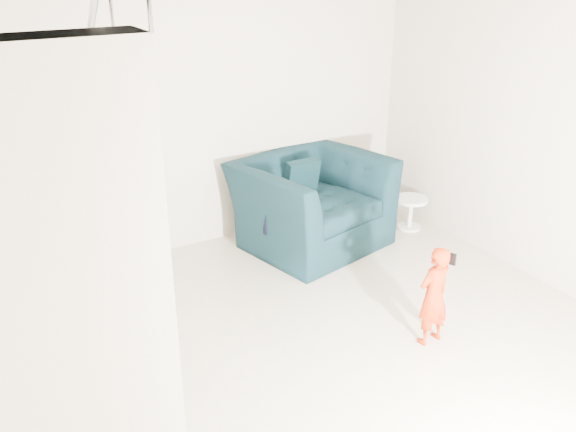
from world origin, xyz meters
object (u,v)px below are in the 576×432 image
object	(u,v)px
armchair	(312,203)
staircase	(47,305)
toddler	(434,296)
side_table	(411,208)

from	to	relation	value
armchair	staircase	distance (m)	3.39
toddler	staircase	xyz separation A→B (m)	(-2.83, 0.53, 0.51)
armchair	toddler	size ratio (longest dim) A/B	1.70
toddler	side_table	bearing A→B (deg)	-130.71
toddler	staircase	world-z (taller)	staircase
toddler	staircase	size ratio (longest dim) A/B	0.24
side_table	toddler	bearing A→B (deg)	-126.36
side_table	staircase	distance (m)	4.44
armchair	staircase	xyz separation A→B (m)	(-2.97, -1.55, 0.46)
staircase	toddler	bearing A→B (deg)	-10.65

